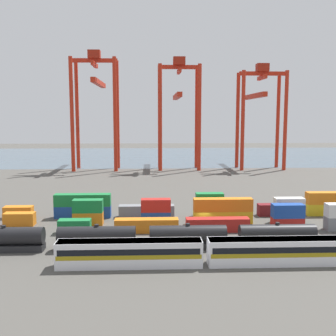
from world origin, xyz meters
TOP-DOWN VIEW (x-y plane):
  - ground_plane at (0.00, 40.00)m, footprint 420.00×420.00m
  - harbour_water at (0.00, 145.26)m, footprint 400.00×110.00m
  - passenger_train at (-2.81, -21.19)m, footprint 43.59×3.14m
  - freight_tank_row at (-12.20, -13.49)m, footprint 58.05×2.84m
  - shipping_container_0 at (-25.25, -3.58)m, footprint 6.04×2.44m
  - shipping_container_1 at (-11.65, -3.58)m, footprint 12.10×2.44m
  - shipping_container_2 at (1.95, -3.58)m, footprint 12.10×2.44m
  - shipping_container_3 at (15.55, -3.58)m, footprint 6.04×2.44m
  - shipping_container_4 at (15.55, -3.58)m, footprint 6.04×2.44m
  - shipping_container_11 at (-37.44, 2.34)m, footprint 6.04×2.44m
  - shipping_container_12 at (-23.63, 2.34)m, footprint 6.04×2.44m
  - shipping_container_13 at (-23.63, 2.34)m, footprint 6.04×2.44m
  - shipping_container_14 at (-9.81, 2.34)m, footprint 6.04×2.44m
  - shipping_container_15 at (-9.81, 2.34)m, footprint 6.04×2.44m
  - shipping_container_16 at (4.01, 2.34)m, footprint 12.10×2.44m
  - shipping_container_17 at (4.01, 2.34)m, footprint 12.10×2.44m
  - shipping_container_18 at (17.83, 2.34)m, footprint 6.04×2.44m
  - shipping_container_19 at (17.83, 2.34)m, footprint 6.04×2.44m
  - shipping_container_22 at (-39.56, 8.26)m, footprint 6.04×2.44m
  - shipping_container_23 at (-25.67, 8.26)m, footprint 12.10×2.44m
  - shipping_container_24 at (-25.67, 8.26)m, footprint 12.10×2.44m
  - shipping_container_25 at (-11.78, 8.26)m, footprint 12.10×2.44m
  - shipping_container_26 at (2.11, 8.26)m, footprint 6.04×2.44m
  - shipping_container_27 at (2.11, 8.26)m, footprint 6.04×2.44m
  - shipping_container_28 at (16.00, 8.26)m, footprint 6.04×2.44m
  - shipping_container_29 at (29.89, 8.26)m, footprint 12.10×2.44m
  - shipping_container_30 at (29.89, 8.26)m, footprint 12.10×2.44m
  - gantry_crane_west at (-33.39, 91.44)m, footprint 18.52×37.23m
  - gantry_crane_central at (0.76, 91.25)m, footprint 17.33×34.34m
  - gantry_crane_east at (34.92, 91.55)m, footprint 19.03×35.97m

SIDE VIEW (x-z plane):
  - ground_plane at x=0.00m, z-range 0.00..0.00m
  - harbour_water at x=0.00m, z-range 0.00..0.01m
  - shipping_container_0 at x=-25.25m, z-range 0.00..2.60m
  - shipping_container_1 at x=-11.65m, z-range 0.00..2.60m
  - shipping_container_2 at x=1.95m, z-range 0.00..2.60m
  - shipping_container_3 at x=15.55m, z-range 0.00..2.60m
  - shipping_container_11 at x=-37.44m, z-range 0.00..2.60m
  - shipping_container_12 at x=-23.63m, z-range 0.00..2.60m
  - shipping_container_14 at x=-9.81m, z-range 0.00..2.60m
  - shipping_container_16 at x=4.01m, z-range 0.00..2.60m
  - shipping_container_18 at x=17.83m, z-range 0.00..2.60m
  - shipping_container_22 at x=-39.56m, z-range 0.00..2.60m
  - shipping_container_23 at x=-25.67m, z-range 0.00..2.60m
  - shipping_container_25 at x=-11.78m, z-range 0.00..2.60m
  - shipping_container_26 at x=2.11m, z-range 0.00..2.60m
  - shipping_container_28 at x=16.00m, z-range 0.00..2.60m
  - shipping_container_29 at x=29.89m, z-range 0.00..2.60m
  - freight_tank_row at x=-12.20m, z-range -0.13..4.17m
  - passenger_train at x=-2.81m, z-range 0.19..4.09m
  - shipping_container_4 at x=15.55m, z-range 2.60..5.20m
  - shipping_container_13 at x=-23.63m, z-range 2.60..5.20m
  - shipping_container_15 at x=-9.81m, z-range 2.60..5.20m
  - shipping_container_17 at x=4.01m, z-range 2.60..5.20m
  - shipping_container_19 at x=17.83m, z-range 2.60..5.20m
  - shipping_container_24 at x=-25.67m, z-range 2.60..5.20m
  - shipping_container_27 at x=2.11m, z-range 2.60..5.20m
  - shipping_container_30 at x=29.89m, z-range 2.60..5.20m
  - gantry_crane_east at x=34.92m, z-range 4.74..48.04m
  - gantry_crane_central at x=0.76m, z-range 4.32..50.05m
  - gantry_crane_west at x=-33.39m, z-range 5.47..53.63m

